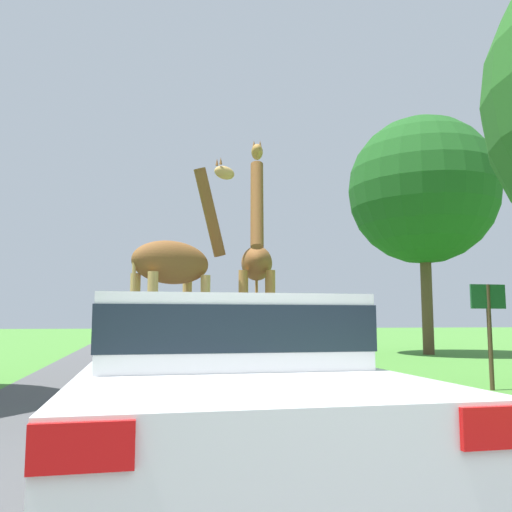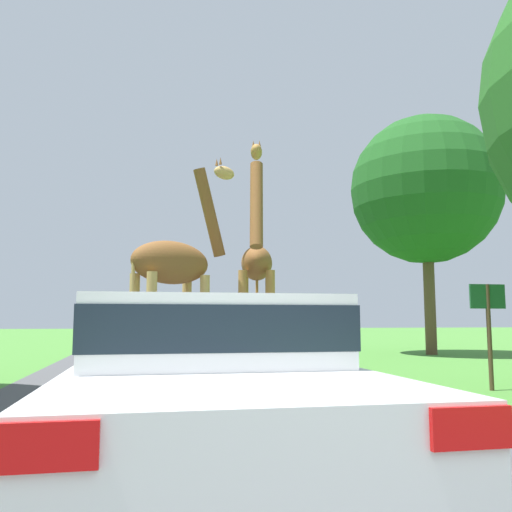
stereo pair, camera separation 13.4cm
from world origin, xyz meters
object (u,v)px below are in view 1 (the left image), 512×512
car_lead_maroon (216,386)px  sign_post (489,316)px  giraffe_near_road (257,271)px  tree_right_cluster (423,191)px  giraffe_companion (176,271)px  car_queue_right (236,334)px  car_queue_left (222,331)px

car_lead_maroon → sign_post: bearing=39.7°
giraffe_near_road → tree_right_cluster: tree_right_cluster is taller
giraffe_companion → car_lead_maroon: giraffe_companion is taller
giraffe_companion → sign_post: bearing=34.7°
sign_post → car_lead_maroon: bearing=-140.3°
giraffe_companion → car_lead_maroon: (-0.15, -7.05, -1.48)m
giraffe_companion → tree_right_cluster: size_ratio=0.55×
giraffe_near_road → car_queue_right: size_ratio=1.09×
giraffe_companion → sign_post: giraffe_companion is taller
car_queue_right → tree_right_cluster: tree_right_cluster is taller
giraffe_companion → car_queue_left: size_ratio=1.07×
car_queue_right → car_lead_maroon: bearing=-100.7°
car_queue_left → tree_right_cluster: bearing=-42.8°
car_lead_maroon → tree_right_cluster: size_ratio=0.51×
car_queue_right → car_queue_left: (0.62, 6.99, -0.03)m
giraffe_near_road → sign_post: size_ratio=2.68×
giraffe_near_road → giraffe_companion: giraffe_near_road is taller
giraffe_companion → car_queue_left: bearing=135.5°
car_lead_maroon → giraffe_near_road: bearing=75.6°
giraffe_companion → car_queue_right: size_ratio=1.05×
tree_right_cluster → car_queue_right: bearing=-173.3°
giraffe_near_road → car_queue_left: giraffe_near_road is taller
car_lead_maroon → car_queue_left: (3.10, 20.12, -0.01)m
car_lead_maroon → car_queue_left: bearing=81.2°
tree_right_cluster → sign_post: (-4.10, -9.31, -4.74)m
car_lead_maroon → car_queue_right: car_queue_right is taller
giraffe_companion → tree_right_cluster: bearing=94.1°
giraffe_near_road → giraffe_companion: 2.11m
car_queue_left → giraffe_near_road: bearing=-95.0°
giraffe_companion → car_lead_maroon: size_ratio=1.08×
tree_right_cluster → sign_post: 11.23m
giraffe_near_road → car_queue_left: size_ratio=1.12×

